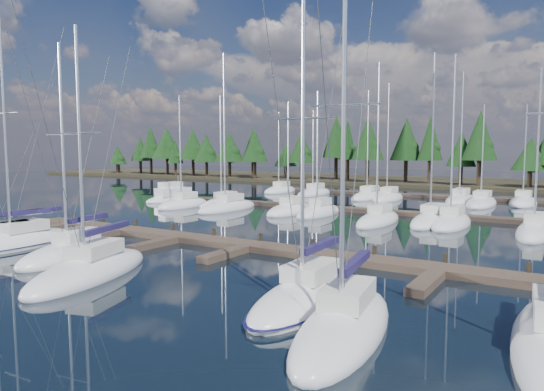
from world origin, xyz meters
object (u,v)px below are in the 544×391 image
Objects in this scene: main_dock at (246,248)px; front_sailboat_5 at (344,326)px; front_sailboat_3 at (91,271)px; motor_yacht_left at (173,197)px; front_sailboat_1 at (18,243)px; front_sailboat_4 at (307,297)px; front_sailboat_2 at (73,253)px; front_sailboat_0 at (0,243)px.

main_dock is 3.06× the size of front_sailboat_5.
front_sailboat_3 reaches higher than motor_yacht_left.
front_sailboat_1 is at bearing -152.55° from main_dock.
front_sailboat_4 is at bearing -1.02° from front_sailboat_1.
main_dock is 10.52m from front_sailboat_2.
motor_yacht_left is at bearing 141.71° from main_dock.
front_sailboat_4 reaches higher than front_sailboat_2.
front_sailboat_2 is (6.94, 0.56, 0.01)m from front_sailboat_0.
front_sailboat_5 is at bearing -39.27° from motor_yacht_left.
front_sailboat_5 reaches higher than motor_yacht_left.
front_sailboat_0 is 11.52m from front_sailboat_3.
front_sailboat_3 is 0.95× the size of front_sailboat_4.
front_sailboat_3 is at bearing -12.43° from front_sailboat_1.
front_sailboat_5 reaches higher than front_sailboat_3.
front_sailboat_1 is at bearing 178.98° from front_sailboat_4.
front_sailboat_3 is at bearing 178.45° from front_sailboat_5.
front_sailboat_1 is 1.21× the size of front_sailboat_3.
front_sailboat_0 is at bearing -136.51° from front_sailboat_1.
front_sailboat_3 is 1.57× the size of motor_yacht_left.
front_sailboat_2 is at bearing 4.59° from front_sailboat_0.
front_sailboat_4 is (22.10, -0.39, -0.01)m from front_sailboat_1.
front_sailboat_3 is at bearing -108.04° from main_dock.
motor_yacht_left is (-11.45, 28.35, 0.17)m from front_sailboat_0.
front_sailboat_2 is at bearing -56.51° from motor_yacht_left.
front_sailboat_1 is 1.20× the size of front_sailboat_2.
front_sailboat_0 is at bearing -68.00° from motor_yacht_left.
front_sailboat_1 is at bearing -66.07° from motor_yacht_left.
motor_yacht_left is at bearing 140.73° from front_sailboat_5.
front_sailboat_5 is at bearing -40.39° from front_sailboat_4.
front_sailboat_5 is (11.14, -9.84, 0.09)m from main_dock.
front_sailboat_5 reaches higher than front_sailboat_0.
front_sailboat_0 is (-14.49, -7.87, 0.08)m from main_dock.
front_sailboat_1 is (0.79, 0.75, 0.01)m from front_sailboat_0.
front_sailboat_2 is (-7.56, -7.31, 0.09)m from main_dock.
front_sailboat_4 is (22.89, 0.36, -0.00)m from front_sailboat_0.
front_sailboat_1 is (-13.70, -7.12, 0.09)m from main_dock.
main_dock is 5.22× the size of motor_yacht_left.
front_sailboat_3 is (11.41, -1.59, -0.01)m from front_sailboat_0.
front_sailboat_2 reaches higher than motor_yacht_left.
front_sailboat_5 is 1.70× the size of motor_yacht_left.
front_sailboat_4 is at bearing -39.18° from motor_yacht_left.
front_sailboat_4 is 3.60m from front_sailboat_5.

